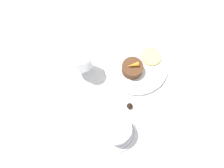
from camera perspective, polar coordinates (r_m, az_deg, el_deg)
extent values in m
plane|color=white|center=(0.83, 5.23, 5.50)|extent=(3.00, 3.00, 0.00)
cylinder|color=white|center=(0.82, 6.25, 5.03)|extent=(0.24, 0.24, 0.01)
torus|color=#8CB2D1|center=(0.82, 6.29, 5.20)|extent=(0.22, 0.22, 0.00)
cylinder|color=white|center=(0.75, 0.92, -12.32)|extent=(0.14, 0.14, 0.01)
torus|color=#8CB2D1|center=(0.74, 0.92, -12.27)|extent=(0.13, 0.13, 0.00)
cylinder|color=white|center=(0.71, 1.15, -11.82)|extent=(0.10, 0.10, 0.06)
cylinder|color=#331E0F|center=(0.71, 1.15, -11.77)|extent=(0.08, 0.08, 0.05)
torus|color=white|center=(0.72, 0.00, -7.45)|extent=(0.03, 0.01, 0.04)
cube|color=silver|center=(0.75, 2.14, -9.43)|extent=(0.06, 0.09, 0.00)
ellipsoid|color=silver|center=(0.75, -2.49, -8.14)|extent=(0.02, 0.03, 0.00)
cylinder|color=silver|center=(0.82, -7.09, 3.51)|extent=(0.06, 0.06, 0.01)
cylinder|color=silver|center=(0.79, -7.36, 4.45)|extent=(0.01, 0.01, 0.06)
cylinder|color=silver|center=(0.74, -7.92, 6.44)|extent=(0.07, 0.07, 0.06)
cylinder|color=#470A14|center=(0.75, -7.80, 6.03)|extent=(0.06, 0.06, 0.03)
cube|color=silver|center=(0.78, 10.34, -4.95)|extent=(0.04, 0.15, 0.01)
cube|color=silver|center=(0.76, 3.87, -8.04)|extent=(0.03, 0.05, 0.01)
cylinder|color=#4C2D19|center=(0.79, 5.31, 4.13)|extent=(0.08, 0.08, 0.04)
cone|color=orange|center=(0.77, 5.47, 4.93)|extent=(0.02, 0.04, 0.02)
cylinder|color=#EFE075|center=(0.83, 10.27, 6.84)|extent=(0.08, 0.08, 0.01)
sphere|color=black|center=(0.76, 4.63, -5.73)|extent=(0.02, 0.02, 0.02)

